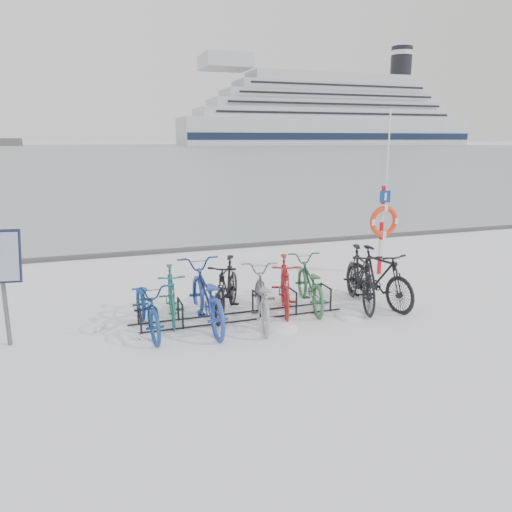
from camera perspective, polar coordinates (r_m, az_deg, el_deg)
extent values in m
plane|color=white|center=(9.38, -2.04, -7.06)|extent=(900.00, 900.00, 0.00)
cube|color=#93A0A6|center=(163.48, -18.35, 11.47)|extent=(400.00, 298.00, 0.02)
cube|color=#3F3F42|center=(14.90, -8.64, 0.67)|extent=(400.00, 0.25, 0.10)
cylinder|color=black|center=(8.78, -13.03, -7.33)|extent=(0.04, 0.04, 0.44)
cylinder|color=black|center=(9.20, -13.32, -6.40)|extent=(0.04, 0.04, 0.44)
cylinder|color=black|center=(8.92, -13.25, -5.53)|extent=(0.04, 0.44, 0.04)
cylinder|color=black|center=(8.87, -8.37, -6.91)|extent=(0.04, 0.04, 0.44)
cylinder|color=black|center=(9.28, -8.88, -6.01)|extent=(0.04, 0.04, 0.44)
cylinder|color=black|center=(9.00, -8.68, -5.13)|extent=(0.04, 0.44, 0.04)
cylinder|color=black|center=(9.02, -3.85, -6.46)|extent=(0.04, 0.04, 0.44)
cylinder|color=black|center=(9.42, -4.55, -5.60)|extent=(0.04, 0.04, 0.44)
cylinder|color=black|center=(9.15, -4.23, -4.72)|extent=(0.04, 0.44, 0.04)
cylinder|color=black|center=(9.22, 0.50, -5.98)|extent=(0.04, 0.04, 0.44)
cylinder|color=black|center=(9.61, -0.37, -5.17)|extent=(0.04, 0.04, 0.44)
cylinder|color=black|center=(9.35, 0.06, -4.29)|extent=(0.04, 0.44, 0.04)
cylinder|color=black|center=(9.47, 4.63, -5.50)|extent=(0.04, 0.04, 0.44)
cylinder|color=black|center=(9.85, 3.62, -4.73)|extent=(0.04, 0.04, 0.44)
cylinder|color=black|center=(9.59, 4.14, -3.86)|extent=(0.04, 0.44, 0.04)
cylinder|color=black|center=(9.76, 8.53, -5.02)|extent=(0.04, 0.04, 0.44)
cylinder|color=black|center=(10.14, 7.39, -4.29)|extent=(0.04, 0.04, 0.44)
cylinder|color=black|center=(9.89, 7.99, -3.43)|extent=(0.04, 0.44, 0.04)
cylinder|color=black|center=(9.18, -1.64, -7.40)|extent=(4.00, 0.03, 0.03)
cylinder|color=black|center=(9.57, -2.43, -6.52)|extent=(4.00, 0.03, 0.03)
cylinder|color=#595B5E|center=(8.85, -26.87, -3.54)|extent=(0.07, 0.07, 1.84)
cylinder|color=red|center=(12.66, 13.90, -1.03)|extent=(0.10, 0.10, 0.43)
cylinder|color=silver|center=(12.57, 14.01, 0.88)|extent=(0.10, 0.10, 0.43)
cylinder|color=red|center=(12.48, 14.12, 2.82)|extent=(0.10, 0.10, 0.43)
cylinder|color=silver|center=(12.42, 14.23, 4.79)|extent=(0.10, 0.10, 0.43)
cylinder|color=red|center=(12.36, 14.35, 6.78)|extent=(0.10, 0.10, 0.43)
torus|color=red|center=(12.37, 14.41, 3.87)|extent=(0.76, 0.13, 0.76)
cube|color=navy|center=(12.30, 14.54, 6.60)|extent=(0.28, 0.03, 0.28)
cylinder|color=silver|center=(12.46, 14.61, 6.90)|extent=(0.04, 0.04, 3.94)
cube|color=silver|center=(268.19, 8.23, 13.83)|extent=(153.10, 28.43, 13.12)
cube|color=#111C33|center=(255.53, 9.70, 13.33)|extent=(153.10, 0.30, 3.28)
cube|color=#111C33|center=(280.98, 6.87, 13.40)|extent=(153.10, 0.30, 3.28)
cube|color=silver|center=(268.44, 8.30, 15.70)|extent=(136.69, 26.25, 4.37)
cube|color=silver|center=(268.98, 8.36, 17.56)|extent=(110.45, 22.96, 4.37)
cube|color=silver|center=(269.80, 8.43, 19.41)|extent=(84.20, 19.68, 4.37)
cube|color=silver|center=(250.77, -3.55, 21.26)|extent=(21.87, 21.87, 6.56)
cylinder|color=black|center=(292.00, 16.27, 20.52)|extent=(10.94, 10.94, 15.31)
cube|color=black|center=(256.87, 9.74, 16.75)|extent=(120.29, 0.20, 13.12)
imported|color=navy|center=(8.81, -12.29, -5.33)|extent=(0.81, 1.94, 0.99)
imported|color=#1E6154|center=(9.30, -9.67, -4.16)|extent=(0.66, 1.72, 1.01)
imported|color=#253F97|center=(8.91, -5.74, -4.30)|extent=(0.79, 2.22, 1.16)
imported|color=black|center=(9.47, -3.37, -3.37)|extent=(1.33, 1.86, 1.10)
imported|color=#919298|center=(9.02, 0.64, -4.44)|extent=(1.14, 2.07, 1.03)
imported|color=maroon|center=(9.56, 3.30, -3.21)|extent=(1.06, 1.90, 1.10)
imported|color=#2E663A|center=(9.94, 6.12, -2.89)|extent=(1.01, 2.02, 1.01)
imported|color=black|center=(10.13, 11.84, -2.23)|extent=(1.06, 2.09, 1.21)
imported|color=black|center=(10.26, 13.80, -2.17)|extent=(0.90, 2.05, 1.19)
ellipsoid|color=white|center=(10.70, 12.67, -4.79)|extent=(0.43, 0.43, 0.15)
ellipsoid|color=white|center=(8.88, 2.65, -8.27)|extent=(0.66, 0.66, 0.23)
ellipsoid|color=white|center=(9.92, -7.14, -6.02)|extent=(0.49, 0.49, 0.17)
ellipsoid|color=white|center=(8.74, -14.89, -9.10)|extent=(0.58, 0.58, 0.20)
ellipsoid|color=white|center=(9.32, -18.25, -7.91)|extent=(0.44, 0.44, 0.16)
ellipsoid|color=white|center=(10.05, 1.86, -5.65)|extent=(0.31, 0.31, 0.11)
ellipsoid|color=white|center=(9.59, 10.63, -6.83)|extent=(0.56, 0.56, 0.20)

